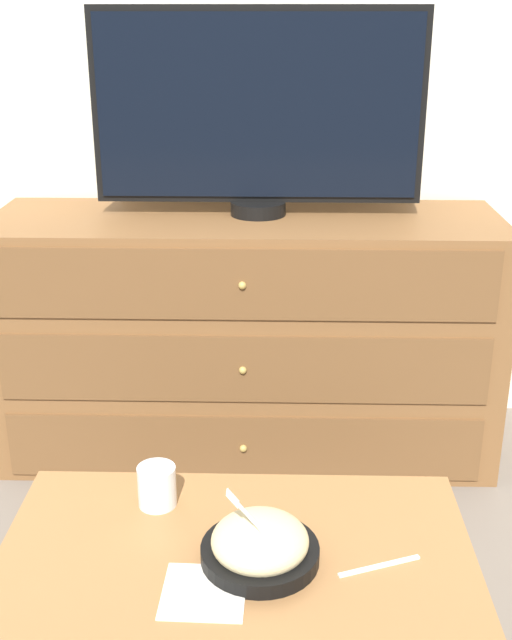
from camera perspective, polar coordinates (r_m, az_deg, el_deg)
ground_plane at (r=3.18m, az=-2.13°, el=-6.04°), size 12.00×12.00×0.00m
wall_back at (r=2.86m, az=-2.47°, el=18.04°), size 12.00×0.05×2.60m
dresser at (r=2.73m, az=-0.71°, el=-1.19°), size 1.66×0.55×0.83m
tv at (r=2.58m, az=0.16°, el=14.61°), size 1.04×0.18×0.64m
coffee_table at (r=1.75m, az=-1.39°, el=-17.33°), size 0.97×0.55×0.43m
takeout_bowl at (r=1.66m, az=0.28°, el=-15.71°), size 0.24×0.24×0.18m
drink_cup at (r=1.83m, az=-7.05°, el=-11.79°), size 0.09×0.09×0.09m
napkin at (r=1.61m, az=-3.73°, el=-18.74°), size 0.16×0.16×0.00m
knife at (r=1.68m, az=8.77°, el=-16.91°), size 0.17×0.07×0.01m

